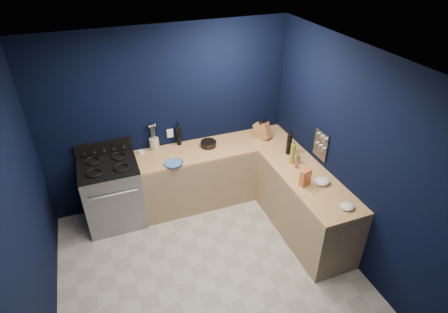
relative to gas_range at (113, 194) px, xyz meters
name	(u,v)px	position (x,y,z in m)	size (l,w,h in m)	color
floor	(211,276)	(0.93, -1.42, -0.47)	(3.50, 3.50, 0.02)	#AEAA98
ceiling	(205,66)	(0.93, -1.42, 2.15)	(3.50, 3.50, 0.02)	silver
wall_back	(168,119)	(0.93, 0.34, 0.84)	(3.50, 0.02, 2.60)	black
wall_right	(351,158)	(2.69, -1.42, 0.84)	(0.02, 3.50, 2.60)	black
wall_left	(20,234)	(-0.83, -1.42, 0.84)	(0.02, 3.50, 2.60)	black
cab_back	(217,173)	(1.53, 0.02, -0.03)	(2.30, 0.63, 0.86)	#A4845B
top_back	(217,148)	(1.53, 0.02, 0.42)	(2.30, 0.63, 0.04)	#9C6B3D
cab_right	(305,207)	(2.37, -1.13, -0.03)	(0.63, 1.67, 0.86)	#A4845B
top_right	(309,180)	(2.37, -1.13, 0.42)	(0.63, 1.67, 0.04)	#9C6B3D
gas_range	(113,194)	(0.00, 0.00, 0.00)	(0.76, 0.66, 0.92)	gray
oven_door	(116,209)	(0.00, -0.32, -0.01)	(0.59, 0.02, 0.42)	black
cooktop	(107,166)	(0.00, 0.00, 0.48)	(0.76, 0.66, 0.03)	black
backguard	(104,148)	(0.00, 0.30, 0.58)	(0.76, 0.06, 0.20)	black
spice_panel	(321,145)	(2.67, -0.87, 0.72)	(0.02, 0.28, 0.38)	gray
wall_outlet	(170,133)	(0.93, 0.32, 0.62)	(0.09, 0.02, 0.13)	white
plate_stack	(173,164)	(0.83, -0.22, 0.46)	(0.24, 0.24, 0.03)	#315396
ramekin	(141,152)	(0.48, 0.22, 0.46)	(0.09, 0.09, 0.04)	white
utensil_crock	(154,144)	(0.68, 0.27, 0.52)	(0.13, 0.13, 0.17)	beige
wine_bottle_back	(179,136)	(1.04, 0.27, 0.58)	(0.07, 0.07, 0.28)	black
lemon_basket	(208,144)	(1.42, 0.06, 0.48)	(0.22, 0.22, 0.08)	black
knife_block	(262,131)	(2.26, 0.02, 0.56)	(0.13, 0.22, 0.24)	#9C6734
wine_bottle_right	(289,145)	(2.40, -0.52, 0.58)	(0.07, 0.07, 0.29)	black
oil_bottle	(293,154)	(2.33, -0.74, 0.58)	(0.07, 0.07, 0.28)	olive
spice_jar_near	(298,159)	(2.42, -0.76, 0.49)	(0.05, 0.05, 0.11)	olive
spice_jar_far	(296,165)	(2.33, -0.86, 0.48)	(0.04, 0.04, 0.08)	olive
crouton_bag	(305,178)	(2.23, -1.23, 0.55)	(0.15, 0.07, 0.22)	red
towel_front	(322,181)	(2.45, -1.29, 0.47)	(0.20, 0.17, 0.07)	white
towel_end	(347,207)	(2.45, -1.79, 0.46)	(0.16, 0.15, 0.05)	white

